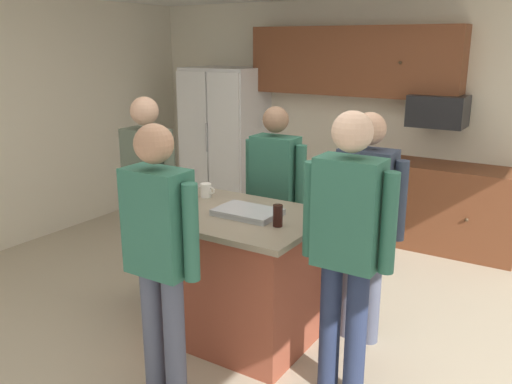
{
  "coord_description": "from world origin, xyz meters",
  "views": [
    {
      "loc": [
        1.95,
        -3.14,
        2.13
      ],
      "look_at": [
        -0.1,
        0.11,
        1.05
      ],
      "focal_mm": 37.53,
      "sensor_mm": 36.0,
      "label": 1
    }
  ],
  "objects": [
    {
      "name": "microwave_over_range",
      "position": [
        0.6,
        2.5,
        1.45
      ],
      "size": [
        0.56,
        0.4,
        0.32
      ],
      "primitive_type": "cube",
      "color": "black"
    },
    {
      "name": "kitchen_island",
      "position": [
        -0.1,
        -0.19,
        0.49
      ],
      "size": [
        1.25,
        0.91,
        0.97
      ],
      "color": "brown",
      "rests_on": "ground"
    },
    {
      "name": "person_guest_left",
      "position": [
        -0.23,
        0.61,
        0.94
      ],
      "size": [
        0.57,
        0.22,
        1.63
      ],
      "rotation": [
        0.0,
        0.0,
        -1.42
      ],
      "color": "#4C5166",
      "rests_on": "ground"
    },
    {
      "name": "mug_ceramic_white",
      "position": [
        -0.5,
        0.03,
        1.02
      ],
      "size": [
        0.13,
        0.08,
        0.11
      ],
      "color": "white",
      "rests_on": "kitchen_island"
    },
    {
      "name": "glass_short_whisky",
      "position": [
        0.3,
        -0.26,
        1.04
      ],
      "size": [
        0.06,
        0.06,
        0.15
      ],
      "color": "black",
      "rests_on": "kitchen_island"
    },
    {
      "name": "cabinet_run_upper",
      "position": [
        -0.4,
        2.6,
        1.93
      ],
      "size": [
        2.4,
        0.38,
        0.75
      ],
      "color": "brown"
    },
    {
      "name": "person_host_foreground",
      "position": [
        -1.06,
        -0.03,
        1.0
      ],
      "size": [
        0.57,
        0.23,
        1.72
      ],
      "rotation": [
        0.0,
        0.0,
        -0.17
      ],
      "color": "#4C5166",
      "rests_on": "ground"
    },
    {
      "name": "serving_tray",
      "position": [
        0.01,
        -0.17,
        0.99
      ],
      "size": [
        0.44,
        0.3,
        0.04
      ],
      "color": "#B7B7BC",
      "rests_on": "kitchen_island"
    },
    {
      "name": "refrigerator",
      "position": [
        -2.0,
        2.38,
        0.91
      ],
      "size": [
        0.94,
        0.76,
        1.83
      ],
      "color": "white",
      "rests_on": "ground"
    },
    {
      "name": "cabinet_run_lower",
      "position": [
        0.6,
        2.48,
        0.45
      ],
      "size": [
        1.8,
        0.63,
        0.9
      ],
      "color": "brown",
      "rests_on": "ground"
    },
    {
      "name": "person_elder_center",
      "position": [
        0.84,
        -0.39,
        1.03
      ],
      "size": [
        0.57,
        0.23,
        1.77
      ],
      "rotation": [
        0.0,
        0.0,
        2.93
      ],
      "color": "#232D4C",
      "rests_on": "ground"
    },
    {
      "name": "person_guest_right",
      "position": [
        0.7,
        0.28,
        0.97
      ],
      "size": [
        0.57,
        0.22,
        1.68
      ],
      "rotation": [
        0.0,
        0.0,
        -2.61
      ],
      "color": "#4C5166",
      "rests_on": "ground"
    },
    {
      "name": "person_guest_by_door",
      "position": [
        -0.07,
        -0.99,
        0.99
      ],
      "size": [
        0.57,
        0.22,
        1.71
      ],
      "rotation": [
        0.0,
        0.0,
        1.61
      ],
      "color": "#4C5166",
      "rests_on": "ground"
    },
    {
      "name": "tumbler_amber",
      "position": [
        -0.38,
        -0.49,
        1.05
      ],
      "size": [
        0.07,
        0.07,
        0.16
      ],
      "color": "black",
      "rests_on": "kitchen_island"
    },
    {
      "name": "floor",
      "position": [
        0.0,
        0.0,
        0.0
      ],
      "size": [
        7.04,
        7.04,
        0.0
      ],
      "primitive_type": "plane",
      "color": "#B7A88E",
      "rests_on": "ground"
    },
    {
      "name": "back_wall",
      "position": [
        0.0,
        2.8,
        1.3
      ],
      "size": [
        6.4,
        0.1,
        2.6
      ],
      "primitive_type": "cube",
      "color": "beige",
      "rests_on": "ground"
    }
  ]
}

